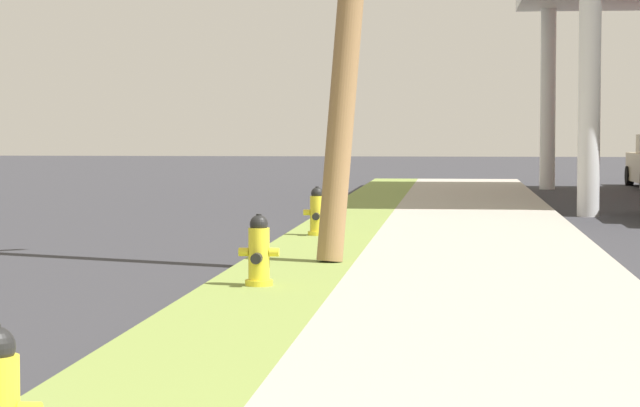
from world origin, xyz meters
name	(u,v)px	position (x,y,z in m)	size (l,w,h in m)	color
fire_hydrant_second	(259,254)	(0.60, 10.50, 0.45)	(0.42, 0.38, 0.74)	yellow
fire_hydrant_third	(317,214)	(0.52, 16.99, 0.45)	(0.42, 0.37, 0.74)	yellow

